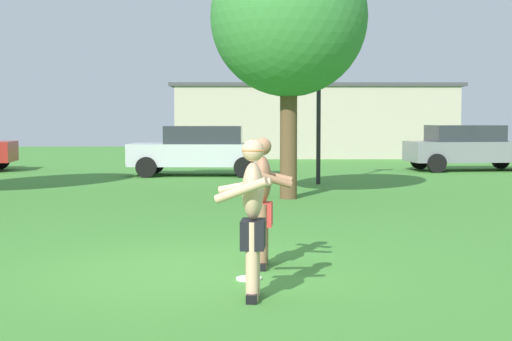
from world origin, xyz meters
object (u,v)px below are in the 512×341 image
object	(u,v)px
player_with_cap	(252,212)
frisbee	(249,279)
tree_behind_players	(289,18)
car_silver_mid_lot	(199,150)
player_in_red	(263,199)
lamp_post	(319,72)
car_gray_near_post	(469,147)

from	to	relation	value
player_with_cap	frisbee	xyz separation A→B (m)	(-0.03, 0.94, -0.89)
frisbee	tree_behind_players	world-z (taller)	tree_behind_players
frisbee	player_with_cap	bearing A→B (deg)	-88.05
frisbee	car_silver_mid_lot	xyz separation A→B (m)	(-1.53, 15.92, 0.81)
player_in_red	lamp_post	size ratio (longest dim) A/B	0.33
tree_behind_players	car_gray_near_post	bearing A→B (deg)	53.73
car_silver_mid_lot	tree_behind_players	bearing A→B (deg)	-70.83
frisbee	lamp_post	xyz separation A→B (m)	(1.97, 12.70, 3.08)
lamp_post	tree_behind_players	world-z (taller)	tree_behind_players
player_with_cap	player_in_red	xyz separation A→B (m)	(0.15, 1.70, -0.05)
car_gray_near_post	tree_behind_players	distance (m)	11.88
frisbee	tree_behind_players	xyz separation A→B (m)	(0.93, 8.85, 4.06)
frisbee	car_silver_mid_lot	size ratio (longest dim) A/B	0.07
player_with_cap	tree_behind_players	size ratio (longest dim) A/B	0.28
player_in_red	frisbee	world-z (taller)	player_in_red
player_with_cap	car_silver_mid_lot	bearing A→B (deg)	95.28
player_in_red	car_silver_mid_lot	world-z (taller)	player_in_red
player_with_cap	player_in_red	world-z (taller)	player_with_cap
player_with_cap	lamp_post	size ratio (longest dim) A/B	0.33
player_in_red	car_gray_near_post	xyz separation A→B (m)	(7.51, 17.30, -0.02)
car_silver_mid_lot	tree_behind_players	size ratio (longest dim) A/B	0.74
tree_behind_players	lamp_post	bearing A→B (deg)	74.90
player_in_red	frisbee	bearing A→B (deg)	-103.08
car_gray_near_post	lamp_post	bearing A→B (deg)	-136.85
car_silver_mid_lot	lamp_post	bearing A→B (deg)	-42.65
tree_behind_players	player_in_red	bearing A→B (deg)	-95.32
car_silver_mid_lot	tree_behind_players	xyz separation A→B (m)	(2.46, -7.07, 3.25)
frisbee	player_in_red	bearing A→B (deg)	76.92
lamp_post	tree_behind_players	size ratio (longest dim) A/B	0.84
player_in_red	car_silver_mid_lot	distance (m)	15.25
car_gray_near_post	lamp_post	distance (m)	8.16
car_silver_mid_lot	lamp_post	size ratio (longest dim) A/B	0.88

